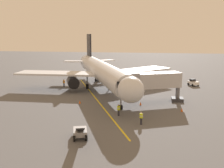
{
  "coord_description": "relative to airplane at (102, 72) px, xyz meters",
  "views": [
    {
      "loc": [
        -10.2,
        53.36,
        11.53
      ],
      "look_at": [
        -2.9,
        9.67,
        3.0
      ],
      "focal_mm": 41.85,
      "sensor_mm": 36.0,
      "label": 1
    }
  ],
  "objects": [
    {
      "name": "ground_crew_wing_walker",
      "position": [
        -5.7,
        15.84,
        -3.12
      ],
      "size": [
        0.46,
        0.46,
        1.71
      ],
      "color": "#23232D",
      "rests_on": "ground"
    },
    {
      "name": "safety_cone_nose_left",
      "position": [
        -8.45,
        9.46,
        -3.73
      ],
      "size": [
        0.32,
        0.32,
        0.55
      ],
      "primitive_type": "cone",
      "color": "#F2590F",
      "rests_on": "ground"
    },
    {
      "name": "airplane",
      "position": [
        0.0,
        0.0,
        0.0
      ],
      "size": [
        31.99,
        38.17,
        11.5
      ],
      "color": "silver",
      "rests_on": "ground"
    },
    {
      "name": "box_truck_starboard_side",
      "position": [
        -11.12,
        -8.93,
        -2.62
      ],
      "size": [
        2.05,
        4.63,
        2.62
      ],
      "color": "#9E9EA3",
      "rests_on": "ground"
    },
    {
      "name": "ground_crew_marshaller",
      "position": [
        -9.07,
        18.94,
        -3.12
      ],
      "size": [
        0.46,
        0.46,
        1.71
      ],
      "color": "#23232D",
      "rests_on": "ground"
    },
    {
      "name": "tug_portside",
      "position": [
        -19.22,
        -8.85,
        -3.3
      ],
      "size": [
        2.45,
        2.74,
        1.5
      ],
      "color": "white",
      "rests_on": "ground"
    },
    {
      "name": "ground_crew_loader",
      "position": [
        9.1,
        -2.68,
        -3.12
      ],
      "size": [
        0.41,
        0.27,
        1.71
      ],
      "color": "#23232D",
      "rests_on": "ground"
    },
    {
      "name": "ground_plane",
      "position": [
        -0.46,
        -2.1,
        -4.0
      ],
      "size": [
        220.0,
        220.0,
        0.0
      ],
      "primitive_type": "plane",
      "color": "#565659"
    },
    {
      "name": "belt_loader_rear_apron",
      "position": [
        3.15,
        -11.33,
        -3.29
      ],
      "size": [
        1.57,
        4.59,
        2.32
      ],
      "color": "#9E9EA3",
      "rests_on": "ground"
    },
    {
      "name": "apron_lead_in_line",
      "position": [
        -0.11,
        6.26,
        -4.0
      ],
      "size": [
        16.44,
        36.66,
        0.01
      ],
      "primitive_type": "cube",
      "rotation": [
        0.0,
        0.0,
        0.42
      ],
      "color": "yellow",
      "rests_on": "ground"
    },
    {
      "name": "belt_loader_near_nose",
      "position": [
        -2.56,
        24.55,
        -3.29
      ],
      "size": [
        2.51,
        4.73,
        2.32
      ],
      "color": "#9E9EA3",
      "rests_on": "ground"
    },
    {
      "name": "safety_cone_nose_right",
      "position": [
        -14.82,
        12.19,
        -3.73
      ],
      "size": [
        0.32,
        0.32,
        0.55
      ],
      "primitive_type": "cone",
      "color": "#F2590F",
      "rests_on": "ground"
    },
    {
      "name": "safety_cone_wing_port",
      "position": [
        1.7,
        10.18,
        -3.73
      ],
      "size": [
        0.32,
        0.32,
        0.55
      ],
      "primitive_type": "cone",
      "color": "#F2590F",
      "rests_on": "ground"
    },
    {
      "name": "jet_bridge",
      "position": [
        -9.48,
        8.14,
        -0.24
      ],
      "size": [
        11.16,
        6.87,
        5.4
      ],
      "color": "#B7B7BC",
      "rests_on": "ground"
    }
  ]
}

